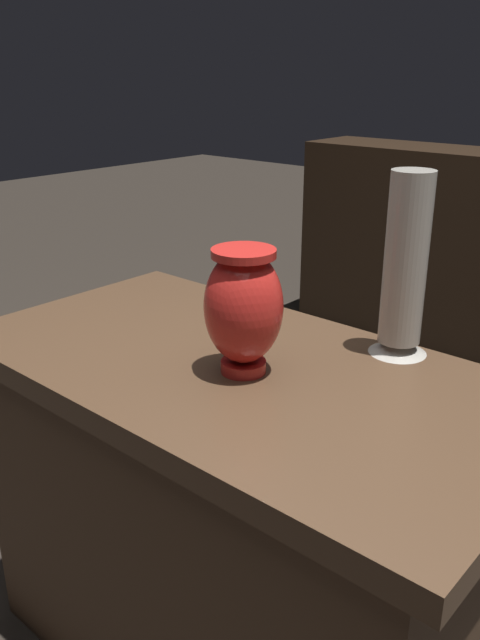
% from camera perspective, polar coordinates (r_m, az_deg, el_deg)
% --- Properties ---
extents(display_plinth, '(1.20, 0.64, 0.80)m').
position_cam_1_polar(display_plinth, '(1.55, -0.26, -17.07)').
color(display_plinth, '#422D1E').
rests_on(display_plinth, ground_plane).
extents(vase_centerpiece, '(0.15, 0.15, 0.25)m').
position_cam_1_polar(vase_centerpiece, '(1.25, 0.30, 1.14)').
color(vase_centerpiece, red).
rests_on(vase_centerpiece, display_plinth).
extents(vase_tall_behind, '(0.12, 0.12, 0.38)m').
position_cam_1_polar(vase_tall_behind, '(1.36, 14.07, 4.13)').
color(vase_tall_behind, gray).
rests_on(vase_tall_behind, display_plinth).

